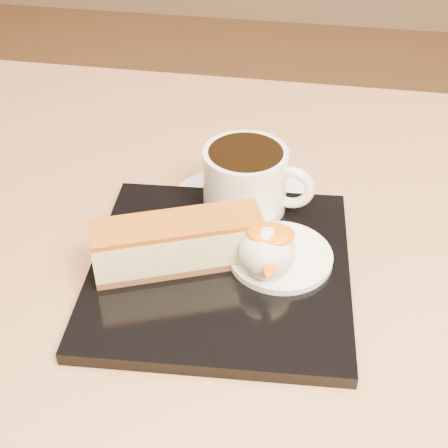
% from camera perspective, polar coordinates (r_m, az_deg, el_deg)
% --- Properties ---
extents(table, '(0.80, 0.80, 0.72)m').
position_cam_1_polar(table, '(0.65, -2.81, -15.45)').
color(table, black).
rests_on(table, ground).
extents(dessert_plate, '(0.23, 0.23, 0.01)m').
position_cam_1_polar(dessert_plate, '(0.54, -0.36, -4.14)').
color(dessert_plate, black).
rests_on(dessert_plate, table).
extents(cheesecake, '(0.14, 0.09, 0.05)m').
position_cam_1_polar(cheesecake, '(0.52, -4.26, -1.75)').
color(cheesecake, brown).
rests_on(cheesecake, dessert_plate).
extents(cream_smear, '(0.09, 0.09, 0.01)m').
position_cam_1_polar(cream_smear, '(0.54, 5.16, -2.96)').
color(cream_smear, white).
rests_on(cream_smear, dessert_plate).
extents(ice_cream_scoop, '(0.05, 0.05, 0.05)m').
position_cam_1_polar(ice_cream_scoop, '(0.51, 3.96, -2.59)').
color(ice_cream_scoop, white).
rests_on(ice_cream_scoop, cream_smear).
extents(mango_sauce, '(0.04, 0.03, 0.01)m').
position_cam_1_polar(mango_sauce, '(0.50, 4.31, -0.88)').
color(mango_sauce, orange).
rests_on(mango_sauce, ice_cream_scoop).
extents(mint_sprig, '(0.04, 0.02, 0.00)m').
position_cam_1_polar(mint_sprig, '(0.56, 2.44, -0.63)').
color(mint_sprig, green).
rests_on(mint_sprig, cream_smear).
extents(saucer, '(0.15, 0.15, 0.01)m').
position_cam_1_polar(saucer, '(0.60, 1.86, 1.12)').
color(saucer, white).
rests_on(saucer, table).
extents(coffee_cup, '(0.10, 0.08, 0.06)m').
position_cam_1_polar(coffee_cup, '(0.58, 2.13, 4.06)').
color(coffee_cup, white).
rests_on(coffee_cup, saucer).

